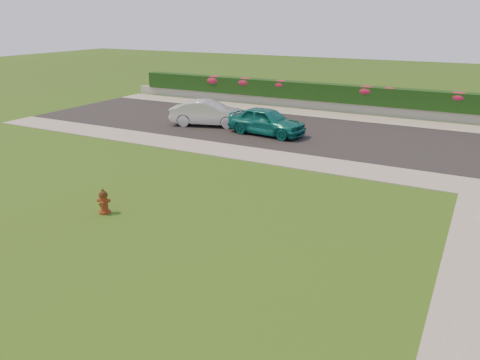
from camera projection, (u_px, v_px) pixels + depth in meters
The scene contains 15 objects.
ground at pixel (182, 253), 12.13m from camera, with size 120.00×120.00×0.00m, color black.
street_far at pixel (252, 126), 25.99m from camera, with size 26.00×8.00×0.04m, color black.
sidewalk_far at pixel (186, 145), 22.28m from camera, with size 24.00×2.00×0.04m, color gray.
sidewalk_beyond at pixel (348, 117), 28.38m from camera, with size 34.00×2.00×0.04m, color gray.
retaining_wall at pixel (354, 108), 29.54m from camera, with size 34.00×0.40×0.60m, color gray.
hedge at pixel (356, 95), 29.34m from camera, with size 32.00×0.90×1.10m, color black.
fire_hydrant at pixel (104, 202), 14.46m from camera, with size 0.42×0.40×0.80m.
sedan_teal at pixel (267, 121), 23.88m from camera, with size 1.64×4.07×1.39m, color #0C625E.
sedan_silver at pixel (209, 113), 25.86m from camera, with size 1.46×4.18×1.38m, color #B5B8BD.
flower_clump_a at pixel (215, 80), 33.73m from camera, with size 1.39×0.90×0.70m, color #AA1D30.
flower_clump_b at pixel (245, 82), 32.62m from camera, with size 1.31×0.84×0.66m, color #AA1D30.
flower_clump_c at pixel (281, 84), 31.41m from camera, with size 1.22×0.78×0.61m, color #AA1D30.
flower_clump_d at pixel (366, 91), 28.87m from camera, with size 1.29×0.83×0.64m, color #AA1D30.
flower_clump_e at pixel (389, 91), 28.24m from camera, with size 1.02×0.66×0.51m, color #AA1D30.
flower_clump_f at pixel (458, 97), 26.55m from camera, with size 1.24×0.80×0.62m, color #AA1D30.
Camera 1 is at (6.42, -8.83, 5.82)m, focal length 35.00 mm.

